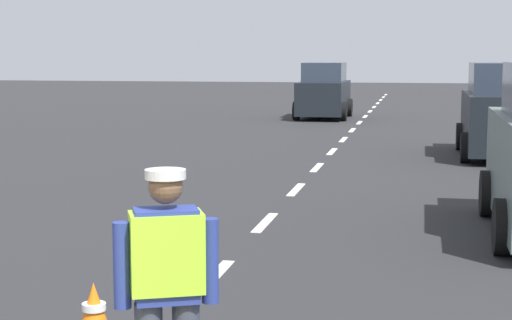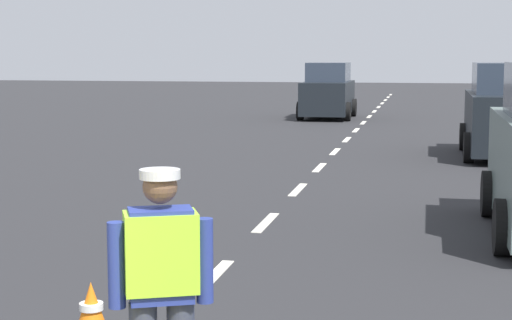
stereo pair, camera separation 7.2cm
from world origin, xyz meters
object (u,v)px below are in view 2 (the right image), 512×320
Objects in this scene: car_oncoming_third at (328,93)px; car_parked_far at (509,114)px; road_worker at (165,284)px; traffic_cone_near at (91,311)px.

car_parked_far is at bearing -63.71° from car_oncoming_third.
car_parked_far is (3.44, 15.30, 0.09)m from road_worker.
traffic_cone_near is at bearing -108.15° from car_parked_far.
road_worker is 1.93m from traffic_cone_near.
traffic_cone_near is 0.12× the size of car_parked_far.
car_oncoming_third reaches higher than traffic_cone_near.
car_oncoming_third is (-2.09, 26.49, 0.03)m from road_worker.
traffic_cone_near is 0.13× the size of car_oncoming_third.
car_parked_far is (4.55, 13.87, 0.77)m from traffic_cone_near.
car_parked_far reaches higher than traffic_cone_near.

